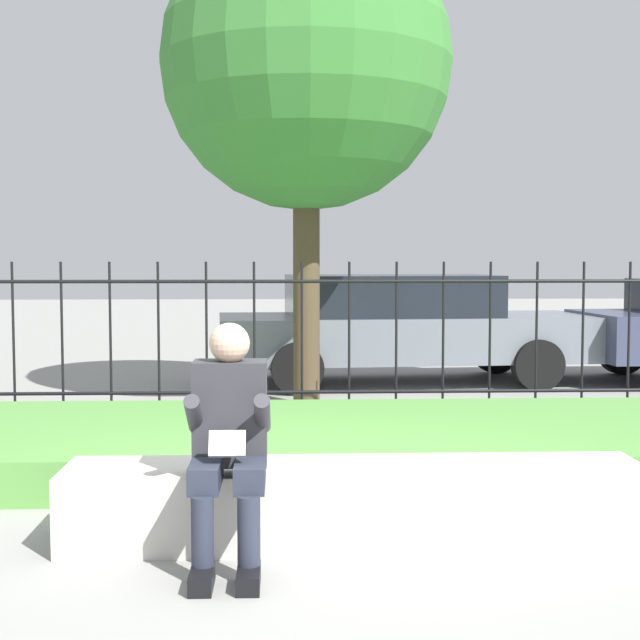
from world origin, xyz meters
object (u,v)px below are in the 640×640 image
object	(u,v)px
stone_bench	(355,507)
person_seated_reader	(229,435)
tree_behind_fence	(306,66)
car_parked_center	(401,326)

from	to	relation	value
stone_bench	person_seated_reader	bearing A→B (deg)	-154.80
person_seated_reader	tree_behind_fence	bearing A→B (deg)	83.85
car_parked_center	tree_behind_fence	distance (m)	3.54
stone_bench	car_parked_center	bearing A→B (deg)	80.23
person_seated_reader	stone_bench	bearing A→B (deg)	25.20
stone_bench	tree_behind_fence	world-z (taller)	tree_behind_fence
person_seated_reader	car_parked_center	size ratio (longest dim) A/B	0.26
stone_bench	person_seated_reader	size ratio (longest dim) A/B	2.59
stone_bench	car_parked_center	distance (m)	6.36
stone_bench	tree_behind_fence	size ratio (longest dim) A/B	0.63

